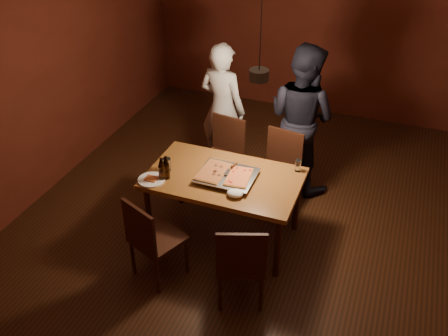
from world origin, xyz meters
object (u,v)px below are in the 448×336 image
(chair_far_left, at_px, (224,148))
(diner_dark, at_px, (301,118))
(plate_slice, at_px, (151,180))
(dining_table, at_px, (224,183))
(chair_near_left, at_px, (150,234))
(beer_bottle_a, at_px, (162,169))
(diner_white, at_px, (222,109))
(chair_far_right, at_px, (280,163))
(pendant_lamp, at_px, (259,74))
(chair_near_right, at_px, (241,258))
(beer_bottle_b, at_px, (166,167))
(pizza_tray, at_px, (227,177))

(chair_far_left, xyz_separation_m, diner_dark, (0.78, 0.42, 0.33))
(chair_far_left, relative_size, plate_slice, 1.83)
(diner_dark, bearing_deg, dining_table, 93.78)
(dining_table, distance_m, chair_near_left, 0.92)
(beer_bottle_a, distance_m, diner_white, 1.51)
(chair_far_right, height_order, pendant_lamp, pendant_lamp)
(chair_far_left, height_order, plate_slice, chair_far_left)
(chair_far_right, distance_m, chair_near_right, 1.57)
(chair_near_right, relative_size, beer_bottle_a, 2.17)
(chair_near_left, distance_m, beer_bottle_b, 0.68)
(chair_near_left, height_order, chair_near_right, same)
(dining_table, height_order, diner_white, diner_white)
(dining_table, xyz_separation_m, chair_near_right, (0.46, -0.80, -0.14))
(chair_far_left, bearing_deg, chair_near_left, 95.63)
(chair_far_left, distance_m, pendant_lamp, 1.47)
(dining_table, relative_size, chair_far_left, 3.09)
(chair_far_left, relative_size, chair_far_right, 1.00)
(diner_white, bearing_deg, pendant_lamp, 137.76)
(chair_near_right, bearing_deg, chair_near_left, 160.38)
(dining_table, height_order, chair_far_right, chair_far_right)
(diner_dark, bearing_deg, pendant_lamp, 101.54)
(chair_far_left, relative_size, chair_near_left, 0.88)
(chair_near_left, xyz_separation_m, pendant_lamp, (0.65, 1.06, 1.22))
(chair_far_right, height_order, diner_white, diner_white)
(pendant_lamp, bearing_deg, chair_far_right, 75.33)
(chair_far_right, distance_m, pizza_tray, 0.89)
(chair_near_left, relative_size, beer_bottle_a, 2.22)
(dining_table, bearing_deg, chair_far_right, 63.77)
(chair_far_left, xyz_separation_m, beer_bottle_b, (-0.20, -1.06, 0.34))
(chair_near_left, bearing_deg, dining_table, 86.02)
(diner_white, bearing_deg, plate_slice, 96.26)
(dining_table, xyz_separation_m, diner_white, (-0.49, 1.24, 0.14))
(pizza_tray, xyz_separation_m, beer_bottle_b, (-0.55, -0.20, 0.10))
(chair_near_left, relative_size, diner_dark, 0.32)
(chair_near_right, distance_m, diner_white, 2.28)
(dining_table, relative_size, diner_dark, 0.86)
(chair_far_right, bearing_deg, plate_slice, 55.61)
(diner_dark, bearing_deg, plate_slice, 79.07)
(chair_far_right, bearing_deg, diner_dark, -91.61)
(beer_bottle_b, xyz_separation_m, diner_dark, (0.98, 1.47, -0.00))
(beer_bottle_b, bearing_deg, pendant_lamp, 31.94)
(dining_table, relative_size, pendant_lamp, 1.36)
(beer_bottle_b, relative_size, diner_dark, 0.14)
(dining_table, relative_size, chair_near_right, 2.79)
(dining_table, distance_m, chair_near_right, 0.94)
(chair_far_left, xyz_separation_m, pizza_tray, (0.35, -0.86, 0.24))
(chair_near_right, bearing_deg, diner_white, 95.05)
(beer_bottle_b, height_order, plate_slice, beer_bottle_b)
(chair_near_left, bearing_deg, diner_dark, 89.80)
(beer_bottle_a, xyz_separation_m, diner_white, (0.05, 1.51, -0.06))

